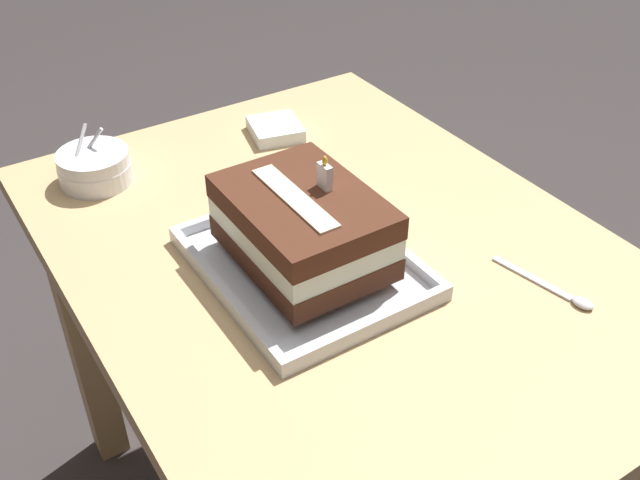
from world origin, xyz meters
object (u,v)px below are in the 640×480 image
at_px(birthday_cake, 303,226).
at_px(serving_spoon_near_tray, 562,293).
at_px(foil_tray, 304,265).
at_px(bowl_stack, 95,167).
at_px(napkin_pile, 275,129).

relative_size(birthday_cake, serving_spoon_near_tray, 1.48).
bearing_deg(serving_spoon_near_tray, foil_tray, -131.73).
relative_size(bowl_stack, napkin_pile, 1.06).
bearing_deg(napkin_pile, birthday_cake, -24.25).
height_order(serving_spoon_near_tray, napkin_pile, napkin_pile).
height_order(birthday_cake, serving_spoon_near_tray, birthday_cake).
xyz_separation_m(serving_spoon_near_tray, napkin_pile, (-0.58, -0.10, 0.01)).
height_order(bowl_stack, serving_spoon_near_tray, bowl_stack).
distance_m(bowl_stack, serving_spoon_near_tray, 0.73).
bearing_deg(foil_tray, serving_spoon_near_tray, 48.27).
xyz_separation_m(bowl_stack, napkin_pile, (0.02, 0.32, -0.01)).
bearing_deg(birthday_cake, serving_spoon_near_tray, 48.27).
bearing_deg(birthday_cake, bowl_stack, -156.66).
xyz_separation_m(foil_tray, napkin_pile, (-0.35, 0.16, 0.00)).
xyz_separation_m(birthday_cake, bowl_stack, (-0.37, -0.16, -0.05)).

